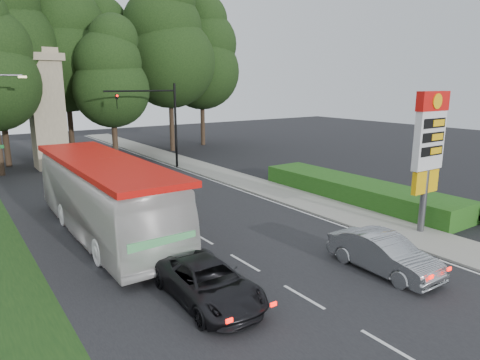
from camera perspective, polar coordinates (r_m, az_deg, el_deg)
ground at (r=15.09m, az=9.81°, el=-15.92°), size 120.00×120.00×0.00m
road_surface at (r=24.37m, az=-10.42°, el=-4.59°), size 14.00×80.00×0.02m
sidewalk_right at (r=28.75m, az=5.15°, el=-1.65°), size 3.00×80.00×0.12m
hedge at (r=27.96m, az=15.20°, el=-1.33°), size 3.00×14.00×1.20m
gas_station_pylon at (r=21.99m, az=23.90°, el=4.50°), size 2.10×0.45×6.85m
traffic_signal_mast at (r=36.65m, az=-10.49°, el=8.62°), size 6.10×0.35×7.20m
monument at (r=40.03m, az=-24.37°, el=8.66°), size 3.00×3.00×10.05m
tree_center_right at (r=45.65m, az=-22.49°, el=16.65°), size 9.24×9.24×18.15m
tree_east_near at (r=48.85m, az=-16.98°, el=15.16°), size 8.12×8.12×15.95m
tree_east_mid at (r=47.15m, az=-9.46°, el=17.67°), size 9.52×9.52×18.70m
tree_far_east at (r=51.18m, az=-5.17°, el=16.26°), size 8.68×8.68×17.05m
tree_monument_right at (r=40.89m, az=-16.85°, el=13.38°), size 6.72×6.72×13.20m
transit_bus at (r=21.50m, az=-17.63°, el=-2.23°), size 3.21×13.33×3.71m
sedan_silver at (r=17.71m, az=18.59°, el=-9.27°), size 1.68×4.59×1.50m
suv_charcoal at (r=14.78m, az=-4.30°, el=-13.42°), size 2.41×4.97×1.36m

